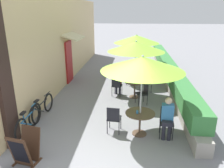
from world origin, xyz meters
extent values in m
plane|color=gray|center=(0.00, 0.00, 0.00)|extent=(120.00, 120.00, 0.00)
cube|color=#D6B784|center=(-2.55, 7.01, 2.10)|extent=(0.24, 14.01, 4.20)
cube|color=black|center=(-2.37, 0.60, 2.10)|extent=(0.12, 0.56, 4.20)
cube|color=maroon|center=(-2.39, 6.31, 1.05)|extent=(0.08, 0.96, 2.10)
cube|color=beige|center=(-2.08, 6.31, 2.35)|extent=(0.78, 1.80, 0.30)
cube|color=gray|center=(2.75, 6.91, 0.23)|extent=(0.44, 13.01, 0.45)
cube|color=#387A3D|center=(2.75, 6.91, 0.73)|extent=(0.60, 12.36, 0.56)
cylinder|color=brown|center=(1.15, 1.44, 0.01)|extent=(0.44, 0.44, 0.02)
cylinder|color=brown|center=(1.15, 1.44, 0.35)|extent=(0.06, 0.06, 0.69)
cylinder|color=brown|center=(1.15, 1.44, 0.69)|extent=(0.87, 0.87, 0.02)
cylinder|color=#B7B7BC|center=(1.15, 1.44, 1.16)|extent=(0.04, 0.04, 2.33)
cone|color=#8CD138|center=(1.15, 1.44, 2.18)|extent=(2.30, 2.30, 0.39)
sphere|color=#B7B7BC|center=(1.15, 1.44, 2.39)|extent=(0.07, 0.07, 0.07)
cube|color=black|center=(1.92, 1.36, 0.45)|extent=(0.44, 0.44, 0.04)
cube|color=black|center=(1.94, 1.55, 0.66)|extent=(0.38, 0.07, 0.42)
cylinder|color=black|center=(1.73, 1.20, 0.23)|extent=(0.02, 0.02, 0.45)
cylinder|color=black|center=(2.09, 1.17, 0.23)|extent=(0.02, 0.02, 0.45)
cylinder|color=black|center=(1.76, 1.56, 0.23)|extent=(0.02, 0.02, 0.45)
cylinder|color=black|center=(2.12, 1.53, 0.23)|extent=(0.02, 0.02, 0.45)
cylinder|color=#23232D|center=(1.83, 1.19, 0.24)|extent=(0.11, 0.11, 0.47)
cylinder|color=#23232D|center=(1.99, 1.18, 0.24)|extent=(0.11, 0.11, 0.47)
cube|color=#23232D|center=(1.91, 1.27, 0.53)|extent=(0.33, 0.39, 0.12)
cube|color=teal|center=(1.92, 1.38, 0.78)|extent=(0.36, 0.25, 0.50)
sphere|color=beige|center=(1.92, 1.36, 1.15)|extent=(0.20, 0.20, 0.20)
cube|color=black|center=(0.38, 1.51, 0.45)|extent=(0.44, 0.44, 0.04)
cube|color=black|center=(0.36, 1.32, 0.66)|extent=(0.38, 0.07, 0.42)
cylinder|color=black|center=(0.57, 1.67, 0.23)|extent=(0.02, 0.02, 0.45)
cylinder|color=black|center=(0.21, 1.70, 0.23)|extent=(0.02, 0.02, 0.45)
cylinder|color=black|center=(0.54, 1.31, 0.23)|extent=(0.02, 0.02, 0.45)
cylinder|color=black|center=(0.18, 1.34, 0.23)|extent=(0.02, 0.02, 0.45)
cylinder|color=teal|center=(1.06, 1.39, 0.75)|extent=(0.07, 0.07, 0.09)
cylinder|color=brown|center=(0.99, 4.39, 0.01)|extent=(0.44, 0.44, 0.02)
cylinder|color=brown|center=(0.99, 4.39, 0.35)|extent=(0.06, 0.06, 0.69)
cylinder|color=brown|center=(0.99, 4.39, 0.69)|extent=(0.87, 0.87, 0.02)
cylinder|color=#B7B7BC|center=(0.99, 4.39, 1.16)|extent=(0.04, 0.04, 2.33)
cone|color=#8CD138|center=(0.99, 4.39, 2.18)|extent=(2.30, 2.30, 0.39)
sphere|color=#B7B7BC|center=(0.99, 4.39, 2.39)|extent=(0.07, 0.07, 0.07)
cube|color=black|center=(0.23, 4.53, 0.45)|extent=(0.46, 0.46, 0.04)
cube|color=black|center=(0.20, 4.35, 0.66)|extent=(0.38, 0.10, 0.42)
cylinder|color=black|center=(0.44, 4.67, 0.23)|extent=(0.02, 0.02, 0.45)
cylinder|color=black|center=(0.08, 4.74, 0.23)|extent=(0.02, 0.02, 0.45)
cylinder|color=black|center=(0.38, 4.32, 0.23)|extent=(0.02, 0.02, 0.45)
cylinder|color=black|center=(0.02, 4.38, 0.23)|extent=(0.02, 0.02, 0.45)
cylinder|color=#23232D|center=(0.34, 4.69, 0.24)|extent=(0.11, 0.11, 0.47)
cylinder|color=#23232D|center=(0.18, 4.72, 0.24)|extent=(0.11, 0.11, 0.47)
cube|color=#23232D|center=(0.25, 4.62, 0.53)|extent=(0.36, 0.41, 0.12)
cube|color=#AD424C|center=(0.23, 4.51, 0.78)|extent=(0.37, 0.28, 0.50)
sphere|color=#A87556|center=(0.23, 4.53, 1.15)|extent=(0.20, 0.20, 0.20)
cube|color=black|center=(1.26, 3.66, 0.45)|extent=(0.51, 0.51, 0.04)
cube|color=black|center=(1.43, 3.72, 0.66)|extent=(0.16, 0.37, 0.42)
cylinder|color=black|center=(1.03, 3.77, 0.23)|extent=(0.02, 0.02, 0.45)
cylinder|color=black|center=(1.15, 3.43, 0.23)|extent=(0.02, 0.02, 0.45)
cylinder|color=black|center=(1.37, 3.89, 0.23)|extent=(0.02, 0.02, 0.45)
cylinder|color=black|center=(1.49, 3.55, 0.23)|extent=(0.02, 0.02, 0.45)
cube|color=black|center=(1.50, 4.98, 0.45)|extent=(0.56, 0.56, 0.04)
cube|color=black|center=(1.35, 5.10, 0.66)|extent=(0.27, 0.31, 0.42)
cylinder|color=black|center=(1.52, 4.73, 0.23)|extent=(0.02, 0.02, 0.45)
cylinder|color=black|center=(1.75, 5.00, 0.23)|extent=(0.02, 0.02, 0.45)
cylinder|color=black|center=(1.24, 4.96, 0.23)|extent=(0.02, 0.02, 0.45)
cylinder|color=black|center=(1.47, 5.24, 0.23)|extent=(0.02, 0.02, 0.45)
cylinder|color=brown|center=(1.03, 6.81, 0.01)|extent=(0.44, 0.44, 0.02)
cylinder|color=brown|center=(1.03, 6.81, 0.35)|extent=(0.06, 0.06, 0.69)
cylinder|color=brown|center=(1.03, 6.81, 0.69)|extent=(0.87, 0.87, 0.02)
cylinder|color=#B7B7BC|center=(1.03, 6.81, 1.16)|extent=(0.04, 0.04, 2.33)
cone|color=#8CD138|center=(1.03, 6.81, 2.18)|extent=(2.30, 2.30, 0.39)
sphere|color=#B7B7BC|center=(1.03, 6.81, 2.39)|extent=(0.07, 0.07, 0.07)
cube|color=black|center=(0.81, 6.07, 0.45)|extent=(0.50, 0.50, 0.04)
cube|color=black|center=(0.99, 6.02, 0.66)|extent=(0.13, 0.37, 0.42)
cylinder|color=black|center=(0.69, 6.29, 0.23)|extent=(0.02, 0.02, 0.45)
cylinder|color=black|center=(0.59, 5.95, 0.23)|extent=(0.02, 0.02, 0.45)
cylinder|color=black|center=(1.03, 6.19, 0.23)|extent=(0.02, 0.02, 0.45)
cylinder|color=black|center=(0.93, 5.85, 0.23)|extent=(0.02, 0.02, 0.45)
cube|color=black|center=(1.24, 7.56, 0.45)|extent=(0.50, 0.50, 0.04)
cube|color=black|center=(1.06, 7.61, 0.66)|extent=(0.13, 0.37, 0.42)
cylinder|color=black|center=(1.37, 7.34, 0.23)|extent=(0.02, 0.02, 0.45)
cylinder|color=black|center=(1.47, 7.68, 0.23)|extent=(0.02, 0.02, 0.45)
cylinder|color=black|center=(1.02, 7.44, 0.23)|extent=(0.02, 0.02, 0.45)
cylinder|color=black|center=(1.12, 7.78, 0.23)|extent=(0.02, 0.02, 0.45)
cylinder|color=#23232D|center=(1.39, 7.43, 0.24)|extent=(0.11, 0.11, 0.47)
cylinder|color=#23232D|center=(1.44, 7.59, 0.24)|extent=(0.11, 0.11, 0.47)
cube|color=#23232D|center=(1.33, 7.53, 0.53)|extent=(0.43, 0.39, 0.12)
cube|color=#AD424C|center=(1.22, 7.57, 0.78)|extent=(0.31, 0.39, 0.50)
sphere|color=#A87556|center=(1.24, 7.56, 1.15)|extent=(0.20, 0.20, 0.20)
cylinder|color=white|center=(0.96, 6.73, 0.75)|extent=(0.07, 0.07, 0.09)
torus|color=black|center=(-2.21, 1.78, 0.35)|extent=(0.08, 0.70, 0.70)
torus|color=black|center=(-2.19, 0.70, 0.35)|extent=(0.08, 0.70, 0.70)
cylinder|color=#236BA8|center=(-2.20, 1.24, 0.54)|extent=(0.06, 0.84, 0.04)
cylinder|color=#236BA8|center=(-2.20, 1.05, 0.37)|extent=(0.05, 0.62, 0.40)
cylinder|color=#236BA8|center=(-2.19, 0.94, 0.65)|extent=(0.04, 0.04, 0.25)
cube|color=black|center=(-2.19, 0.94, 0.77)|extent=(0.11, 0.22, 0.05)
cylinder|color=#236BA8|center=(-2.21, 1.73, 0.72)|extent=(0.04, 0.46, 0.03)
torus|color=black|center=(-2.17, 2.73, 0.34)|extent=(0.10, 0.68, 0.68)
torus|color=black|center=(-2.23, 1.65, 0.34)|extent=(0.10, 0.68, 0.68)
cylinder|color=black|center=(-2.20, 2.19, 0.52)|extent=(0.09, 0.84, 0.04)
cylinder|color=black|center=(-2.21, 2.00, 0.35)|extent=(0.08, 0.62, 0.40)
cylinder|color=black|center=(-2.22, 1.89, 0.63)|extent=(0.04, 0.04, 0.24)
cube|color=black|center=(-2.22, 1.89, 0.74)|extent=(0.11, 0.23, 0.05)
cylinder|color=black|center=(-2.17, 2.68, 0.69)|extent=(0.06, 0.46, 0.03)
cube|color=#422819|center=(-1.58, 0.04, 0.43)|extent=(0.56, 0.33, 0.84)
cube|color=black|center=(-1.58, 0.06, 0.45)|extent=(0.45, 0.24, 0.64)
cube|color=#422819|center=(-1.66, -0.36, 0.43)|extent=(0.56, 0.33, 0.84)
cube|color=black|center=(-1.67, -0.37, 0.45)|extent=(0.45, 0.24, 0.64)
cube|color=#422819|center=(-1.39, -0.21, 0.01)|extent=(0.15, 0.48, 0.02)
cube|color=#422819|center=(-1.86, -0.11, 0.01)|extent=(0.15, 0.48, 0.02)
camera|label=1|loc=(0.90, -4.41, 3.55)|focal=35.00mm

